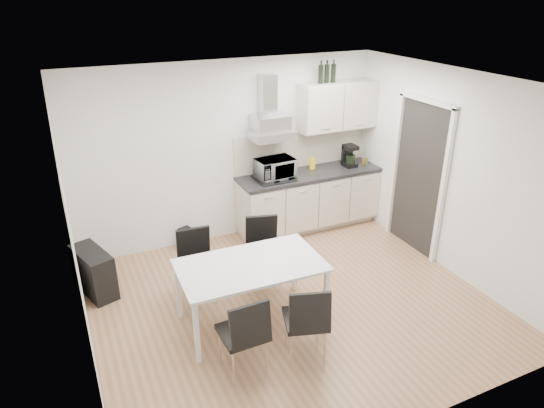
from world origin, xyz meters
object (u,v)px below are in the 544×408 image
Objects in this scene: dining_table at (251,270)px; floor_speaker at (186,237)px; chair_near_left at (242,333)px; chair_near_right at (305,320)px; chair_far_left at (198,268)px; kitchenette at (310,177)px; guitar_amp at (94,272)px; chair_far_right at (264,254)px.

dining_table reaches higher than floor_speaker.
chair_near_left and chair_near_right have the same top height.
chair_far_left and chair_near_right have the same top height.
kitchenette is 3.35m from guitar_amp.
kitchenette is 1.60× the size of dining_table.
floor_speaker is at bearing -94.22° from chair_far_left.
chair_near_left is at bearing -130.16° from kitchenette.
guitar_amp is at bearing -26.74° from chair_far_left.
chair_far_left is 1.00× the size of chair_far_right.
chair_far_left is 3.08× the size of floor_speaker.
floor_speaker is (0.17, 2.67, -0.30)m from chair_near_left.
chair_near_right is (0.28, -0.74, -0.24)m from dining_table.
chair_near_right is (-1.47, -2.58, -0.39)m from kitchenette.
chair_far_left is at bearing 123.00° from dining_table.
chair_far_right is at bearing -177.20° from chair_far_left.
chair_far_left is (-0.40, 0.66, -0.24)m from dining_table.
chair_far_left reaches higher than floor_speaker.
chair_far_left is 0.84m from chair_far_right.
chair_near_right is at bearing -8.26° from chair_near_left.
guitar_amp is (-3.27, -0.50, -0.54)m from kitchenette.
dining_table is 2.07m from guitar_amp.
floor_speaker is at bearing 175.14° from kitchenette.
chair_near_right reaches higher than floor_speaker.
chair_far_right is at bearing 56.96° from dining_table.
kitchenette is at bearing 48.30° from chair_near_left.
guitar_amp is at bearing -173.21° from floor_speaker.
chair_near_left is 0.65m from chair_near_right.
dining_table is 1.79× the size of chair_near_right.
chair_near_left is at bearing -169.16° from chair_near_right.
kitchenette is at bearing -122.62° from chair_far_right.
kitchenette is 3.30m from chair_near_left.
dining_table is 1.79× the size of chair_far_left.
floor_speaker is (1.33, 0.67, -0.14)m from guitar_amp.
chair_near_left is at bearing -113.48° from floor_speaker.
chair_far_left is at bearing -118.61° from floor_speaker.
kitchenette is 2.86× the size of chair_near_left.
chair_far_right reaches higher than dining_table.
floor_speaker is at bearing 84.81° from chair_near_left.
chair_far_left is at bearing 90.09° from chair_near_left.
chair_near_right is (-0.16, -1.37, 0.00)m from chair_far_right.
floor_speaker is at bearing 117.38° from chair_near_right.
chair_near_left is (-0.37, -0.66, -0.24)m from dining_table.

